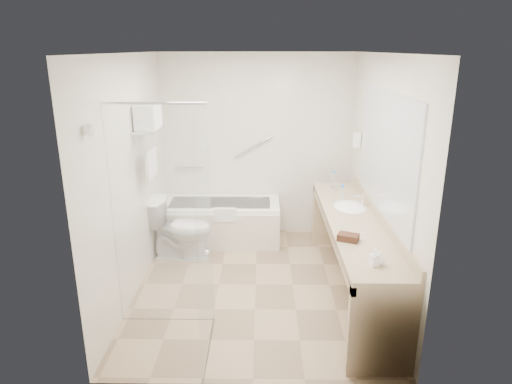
{
  "coord_description": "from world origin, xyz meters",
  "views": [
    {
      "loc": [
        0.06,
        -4.58,
        2.55
      ],
      "look_at": [
        0.0,
        0.3,
        1.0
      ],
      "focal_mm": 32.0,
      "sensor_mm": 36.0,
      "label": 1
    }
  ],
  "objects_px": {
    "bathtub": "(220,222)",
    "water_bottle_left": "(333,180)",
    "amenity_basket": "(348,237)",
    "toilet": "(181,229)",
    "vanity_counter": "(353,238)"
  },
  "relations": [
    {
      "from": "vanity_counter",
      "to": "toilet",
      "type": "relative_size",
      "value": 3.44
    },
    {
      "from": "water_bottle_left",
      "to": "amenity_basket",
      "type": "bearing_deg",
      "value": -93.78
    },
    {
      "from": "toilet",
      "to": "water_bottle_left",
      "type": "relative_size",
      "value": 3.6
    },
    {
      "from": "toilet",
      "to": "water_bottle_left",
      "type": "height_order",
      "value": "water_bottle_left"
    },
    {
      "from": "bathtub",
      "to": "water_bottle_left",
      "type": "bearing_deg",
      "value": -9.8
    },
    {
      "from": "bathtub",
      "to": "water_bottle_left",
      "type": "distance_m",
      "value": 1.64
    },
    {
      "from": "toilet",
      "to": "water_bottle_left",
      "type": "distance_m",
      "value": 2.03
    },
    {
      "from": "amenity_basket",
      "to": "water_bottle_left",
      "type": "bearing_deg",
      "value": 86.22
    },
    {
      "from": "vanity_counter",
      "to": "water_bottle_left",
      "type": "height_order",
      "value": "water_bottle_left"
    },
    {
      "from": "amenity_basket",
      "to": "toilet",
      "type": "bearing_deg",
      "value": 142.41
    },
    {
      "from": "amenity_basket",
      "to": "water_bottle_left",
      "type": "relative_size",
      "value": 0.86
    },
    {
      "from": "amenity_basket",
      "to": "bathtub",
      "type": "bearing_deg",
      "value": 125.15
    },
    {
      "from": "amenity_basket",
      "to": "water_bottle_left",
      "type": "xyz_separation_m",
      "value": [
        0.11,
        1.68,
        0.07
      ]
    },
    {
      "from": "toilet",
      "to": "amenity_basket",
      "type": "distance_m",
      "value": 2.34
    },
    {
      "from": "vanity_counter",
      "to": "amenity_basket",
      "type": "xyz_separation_m",
      "value": [
        -0.16,
        -0.55,
        0.24
      ]
    }
  ]
}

